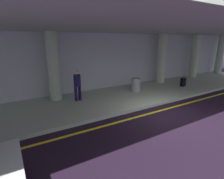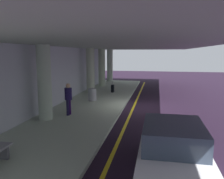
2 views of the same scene
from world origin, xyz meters
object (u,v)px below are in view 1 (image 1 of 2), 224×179
support_column_center (195,56)px  trash_bin_steel (136,85)px  support_column_left_mid (161,59)px  support_column_right_mid (220,54)px  suitcase_upright_primary (183,82)px  support_column_far_left (54,67)px  traveler_with_luggage (77,83)px

support_column_center → trash_bin_steel: bearing=-171.8°
support_column_left_mid → support_column_center: bearing=0.0°
support_column_right_mid → suitcase_upright_primary: 7.85m
support_column_far_left → support_column_center: size_ratio=1.00×
support_column_left_mid → trash_bin_steel: 3.65m
support_column_left_mid → support_column_right_mid: same height
support_column_center → suitcase_upright_primary: 4.20m
support_column_far_left → support_column_center: same height
support_column_far_left → trash_bin_steel: support_column_far_left is taller
suitcase_upright_primary → support_column_far_left: bearing=-169.1°
support_column_left_mid → suitcase_upright_primary: size_ratio=4.06×
support_column_right_mid → support_column_center: bearing=180.0°
support_column_left_mid → suitcase_upright_primary: 2.37m
support_column_far_left → trash_bin_steel: 5.10m
support_column_right_mid → trash_bin_steel: bearing=-174.7°
trash_bin_steel → support_column_left_mid: bearing=18.0°
support_column_left_mid → trash_bin_steel: (-3.21, -1.04, -1.40)m
support_column_center → support_column_right_mid: size_ratio=1.00×
traveler_with_luggage → suitcase_upright_primary: size_ratio=1.87×
support_column_center → traveler_with_luggage: size_ratio=2.17×
traveler_with_luggage → trash_bin_steel: traveler_with_luggage is taller
support_column_center → traveler_with_luggage: support_column_center is taller
support_column_far_left → support_column_center: 12.00m
support_column_left_mid → suitcase_upright_primary: bearing=-74.1°
support_column_right_mid → trash_bin_steel: 11.34m
support_column_left_mid → support_column_center: size_ratio=1.00×
support_column_left_mid → traveler_with_luggage: size_ratio=2.17×
support_column_far_left → support_column_left_mid: same height
support_column_far_left → trash_bin_steel: size_ratio=4.29×
support_column_center → suitcase_upright_primary: bearing=-153.3°
traveler_with_luggage → trash_bin_steel: (3.82, -0.22, -0.54)m
support_column_far_left → suitcase_upright_primary: support_column_far_left is taller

